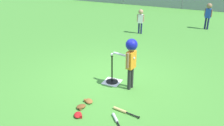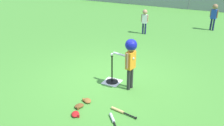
# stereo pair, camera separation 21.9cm
# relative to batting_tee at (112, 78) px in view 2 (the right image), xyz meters

# --- Properties ---
(ground_plane) EXTENTS (60.00, 60.00, 0.00)m
(ground_plane) POSITION_rel_batting_tee_xyz_m (-0.08, 0.11, -0.12)
(ground_plane) COLOR #478C33
(home_plate) EXTENTS (0.44, 0.44, 0.01)m
(home_plate) POSITION_rel_batting_tee_xyz_m (-0.00, 0.00, -0.12)
(home_plate) COLOR white
(home_plate) RESTS_ON ground_plane
(batting_tee) EXTENTS (0.32, 0.32, 0.75)m
(batting_tee) POSITION_rel_batting_tee_xyz_m (0.00, 0.00, 0.00)
(batting_tee) COLOR black
(batting_tee) RESTS_ON ground_plane
(baseball_on_tee) EXTENTS (0.07, 0.07, 0.07)m
(baseball_on_tee) POSITION_rel_batting_tee_xyz_m (-0.00, 0.00, 0.66)
(baseball_on_tee) COLOR white
(baseball_on_tee) RESTS_ON batting_tee
(batter_child) EXTENTS (0.65, 0.37, 1.31)m
(batter_child) POSITION_rel_batting_tee_xyz_m (0.55, -0.11, 0.81)
(batter_child) COLOR #262626
(batter_child) RESTS_ON ground_plane
(fielder_deep_center) EXTENTS (0.31, 0.21, 1.04)m
(fielder_deep_center) POSITION_rel_batting_tee_xyz_m (-0.75, 4.52, 0.55)
(fielder_deep_center) COLOR #191E4C
(fielder_deep_center) RESTS_ON ground_plane
(fielder_deep_right) EXTENTS (0.34, 0.23, 1.17)m
(fielder_deep_right) POSITION_rel_batting_tee_xyz_m (1.77, 6.43, 0.63)
(fielder_deep_right) COLOR #191E4C
(fielder_deep_right) RESTS_ON ground_plane
(spare_bat_silver) EXTENTS (0.42, 0.47, 0.06)m
(spare_bat_silver) POSITION_rel_batting_tee_xyz_m (0.77, -1.48, -0.09)
(spare_bat_silver) COLOR silver
(spare_bat_silver) RESTS_ON ground_plane
(spare_bat_wood) EXTENTS (0.63, 0.16, 0.06)m
(spare_bat_wood) POSITION_rel_batting_tee_xyz_m (0.78, -1.15, -0.09)
(spare_bat_wood) COLOR #DBB266
(spare_bat_wood) RESTS_ON ground_plane
(glove_by_plate) EXTENTS (0.24, 0.27, 0.07)m
(glove_by_plate) POSITION_rel_batting_tee_xyz_m (-0.11, -1.39, -0.09)
(glove_by_plate) COLOR brown
(glove_by_plate) RESTS_ON ground_plane
(glove_near_bats) EXTENTS (0.27, 0.26, 0.07)m
(glove_near_bats) POSITION_rel_batting_tee_xyz_m (-0.07, -1.12, -0.09)
(glove_near_bats) COLOR brown
(glove_near_bats) RESTS_ON ground_plane
(glove_tossed_aside) EXTENTS (0.25, 0.27, 0.07)m
(glove_tossed_aside) POSITION_rel_batting_tee_xyz_m (-0.01, -1.68, -0.09)
(glove_tossed_aside) COLOR #B21919
(glove_tossed_aside) RESTS_ON ground_plane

